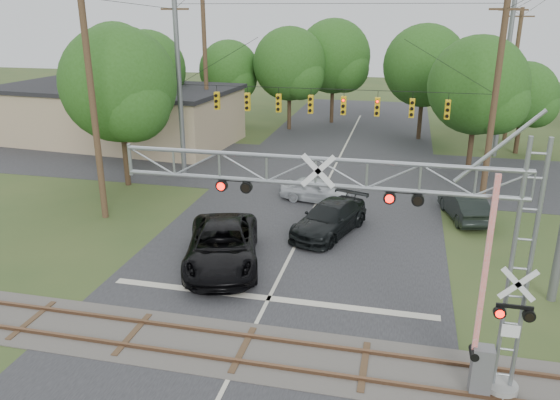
% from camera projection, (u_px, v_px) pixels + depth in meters
% --- Properties ---
extents(ground, '(160.00, 160.00, 0.00)m').
position_uv_depth(ground, '(224.00, 389.00, 16.29)').
color(ground, '#334721').
rests_on(ground, ground).
extents(road_main, '(14.00, 90.00, 0.02)m').
position_uv_depth(road_main, '(292.00, 252.00, 25.47)').
color(road_main, '#252528').
rests_on(road_main, ground).
extents(road_cross, '(90.00, 12.00, 0.02)m').
position_uv_depth(road_cross, '(333.00, 170.00, 38.33)').
color(road_cross, '#252528').
rests_on(road_cross, ground).
extents(railroad_track, '(90.00, 3.20, 0.17)m').
position_uv_depth(railroad_track, '(243.00, 350.00, 18.11)').
color(railroad_track, '#504C45').
rests_on(railroad_track, ground).
extents(crossing_gantry, '(11.90, 0.99, 7.73)m').
position_uv_depth(crossing_gantry, '(392.00, 234.00, 15.22)').
color(crossing_gantry, gray).
rests_on(crossing_gantry, ground).
extents(traffic_signal_span, '(19.34, 0.36, 11.50)m').
position_uv_depth(traffic_signal_span, '(341.00, 99.00, 32.61)').
color(traffic_signal_span, slate).
rests_on(traffic_signal_span, ground).
extents(pickup_black, '(4.73, 7.21, 1.84)m').
position_uv_depth(pickup_black, '(222.00, 246.00, 23.88)').
color(pickup_black, black).
rests_on(pickup_black, ground).
extents(car_dark, '(3.87, 5.84, 1.57)m').
position_uv_depth(car_dark, '(330.00, 219.00, 27.34)').
color(car_dark, black).
rests_on(car_dark, ground).
extents(sedan_silver, '(4.36, 2.33, 1.41)m').
position_uv_depth(sedan_silver, '(316.00, 190.00, 31.91)').
color(sedan_silver, '#B8BCC0').
rests_on(sedan_silver, ground).
extents(suv_dark, '(2.57, 4.76, 1.49)m').
position_uv_depth(suv_dark, '(464.00, 206.00, 29.24)').
color(suv_dark, black).
rests_on(suv_dark, ground).
extents(commercial_building, '(20.62, 11.79, 4.64)m').
position_uv_depth(commercial_building, '(116.00, 114.00, 45.91)').
color(commercial_building, tan).
rests_on(commercial_building, ground).
extents(streetlight, '(2.25, 0.23, 8.42)m').
position_uv_depth(streetlight, '(494.00, 107.00, 35.40)').
color(streetlight, slate).
rests_on(streetlight, ground).
extents(utility_poles, '(26.07, 28.79, 13.15)m').
position_uv_depth(utility_poles, '(370.00, 84.00, 34.55)').
color(utility_poles, '#472F21').
rests_on(utility_poles, ground).
extents(treeline, '(54.33, 30.17, 9.92)m').
position_uv_depth(treeline, '(327.00, 70.00, 44.82)').
color(treeline, '#392819').
rests_on(treeline, ground).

